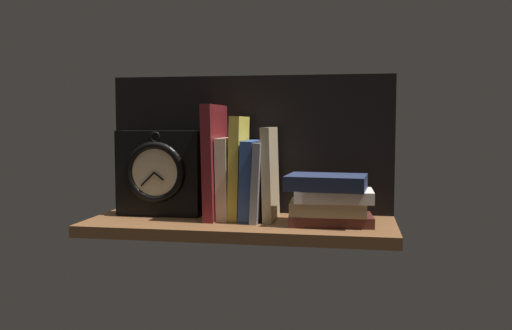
{
  "coord_description": "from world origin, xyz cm",
  "views": [
    {
      "loc": [
        24.89,
        -118.22,
        21.87
      ],
      "look_at": [
        3.09,
        3.24,
        12.2
      ],
      "focal_mm": 38.52,
      "sensor_mm": 36.0,
      "label": 1
    }
  ],
  "objects": [
    {
      "name": "ground_plane",
      "position": [
        0.0,
        0.0,
        -1.25
      ],
      "size": [
        68.36,
        25.51,
        2.5
      ],
      "primitive_type": "cube",
      "color": "brown"
    },
    {
      "name": "back_panel",
      "position": [
        0.0,
        12.16,
        16.48
      ],
      "size": [
        68.36,
        1.2,
        32.96
      ],
      "primitive_type": "cube",
      "color": "black",
      "rests_on": "ground_plane"
    },
    {
      "name": "book_maroon_dawkins",
      "position": [
        -6.34,
        3.24,
        12.88
      ],
      "size": [
        2.82,
        16.14,
        25.79
      ],
      "primitive_type": "cube",
      "rotation": [
        0.0,
        -0.02,
        0.0
      ],
      "color": "maroon",
      "rests_on": "ground_plane"
    },
    {
      "name": "book_cream_twain",
      "position": [
        -3.64,
        3.24,
        9.14
      ],
      "size": [
        2.83,
        12.66,
        18.32
      ],
      "primitive_type": "cube",
      "rotation": [
        0.0,
        -0.02,
        0.0
      ],
      "color": "beige",
      "rests_on": "ground_plane"
    },
    {
      "name": "book_yellow_seinlanguage",
      "position": [
        -0.94,
        3.24,
        11.57
      ],
      "size": [
        2.85,
        12.07,
        23.19
      ],
      "primitive_type": "cube",
      "rotation": [
        0.0,
        0.03,
        0.0
      ],
      "color": "gold",
      "rests_on": "ground_plane"
    },
    {
      "name": "book_blue_modern",
      "position": [
        1.81,
        3.24,
        8.85
      ],
      "size": [
        3.18,
        13.78,
        17.78
      ],
      "primitive_type": "cube",
      "rotation": [
        0.0,
        0.03,
        0.0
      ],
      "color": "#2D4C8E",
      "rests_on": "ground_plane"
    },
    {
      "name": "book_gray_chess",
      "position": [
        4.24,
        3.24,
        8.7
      ],
      "size": [
        2.4,
        16.64,
        17.46
      ],
      "primitive_type": "cube",
      "rotation": [
        0.0,
        0.04,
        0.0
      ],
      "color": "gray",
      "rests_on": "ground_plane"
    },
    {
      "name": "book_tan_shortstories",
      "position": [
        6.34,
        3.24,
        10.35
      ],
      "size": [
        2.62,
        13.5,
        20.76
      ],
      "primitive_type": "cube",
      "rotation": [
        0.0,
        -0.03,
        0.0
      ],
      "color": "tan",
      "rests_on": "ground_plane"
    },
    {
      "name": "framed_clock",
      "position": [
        -19.91,
        3.14,
        10.02
      ],
      "size": [
        19.85,
        6.69,
        19.85
      ],
      "color": "black",
      "rests_on": "ground_plane"
    },
    {
      "name": "book_stack_side",
      "position": [
        19.8,
        -1.22,
        5.48
      ],
      "size": [
        18.8,
        13.46,
        10.66
      ],
      "color": "#471E19",
      "rests_on": "ground_plane"
    }
  ]
}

